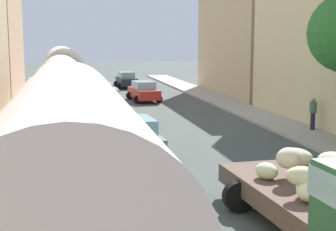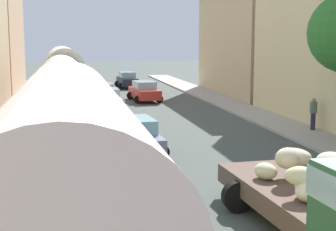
# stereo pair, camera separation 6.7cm
# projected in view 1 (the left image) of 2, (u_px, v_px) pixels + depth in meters

# --- Properties ---
(ground_plane) EXTENTS (154.00, 154.00, 0.00)m
(ground_plane) POSITION_uv_depth(u_px,v_px,m) (145.00, 121.00, 29.71)
(ground_plane) COLOR #484E4A
(sidewalk_left) EXTENTS (2.50, 70.00, 0.14)m
(sidewalk_left) POSITION_uv_depth(u_px,v_px,m) (17.00, 125.00, 28.22)
(sidewalk_left) COLOR gray
(sidewalk_left) RESTS_ON ground
(sidewalk_right) EXTENTS (2.50, 70.00, 0.14)m
(sidewalk_right) POSITION_uv_depth(u_px,v_px,m) (260.00, 116.00, 31.17)
(sidewalk_right) COLOR #ACA49A
(sidewalk_right) RESTS_ON ground
(building_right_2) EXTENTS (4.80, 11.65, 11.70)m
(building_right_2) POSITION_uv_depth(u_px,v_px,m) (329.00, 21.00, 29.82)
(building_right_2) COLOR beige
(building_right_2) RESTS_ON ground
(building_right_3) EXTENTS (5.00, 14.19, 9.97)m
(building_right_3) POSITION_uv_depth(u_px,v_px,m) (246.00, 36.00, 43.01)
(building_right_3) COLOR tan
(building_right_3) RESTS_ON ground
(parked_bus_0) EXTENTS (3.42, 9.94, 4.28)m
(parked_bus_0) POSITION_uv_depth(u_px,v_px,m) (70.00, 186.00, 8.58)
(parked_bus_0) COLOR yellow
(parked_bus_0) RESTS_ON ground
(parked_bus_1) EXTENTS (3.56, 9.52, 3.94)m
(parked_bus_1) POSITION_uv_depth(u_px,v_px,m) (66.00, 118.00, 17.32)
(parked_bus_1) COLOR teal
(parked_bus_1) RESTS_ON ground
(parked_bus_2) EXTENTS (3.42, 9.30, 3.88)m
(parked_bus_2) POSITION_uv_depth(u_px,v_px,m) (64.00, 91.00, 26.03)
(parked_bus_2) COLOR #388B68
(parked_bus_2) RESTS_ON ground
(parked_bus_3) EXTENTS (3.44, 8.69, 4.26)m
(parked_bus_3) POSITION_uv_depth(u_px,v_px,m) (63.00, 75.00, 34.70)
(parked_bus_3) COLOR red
(parked_bus_3) RESTS_ON ground
(car_0) EXTENTS (2.45, 4.50, 1.55)m
(car_0) POSITION_uv_depth(u_px,v_px,m) (144.00, 91.00, 39.18)
(car_0) COLOR #B72E24
(car_0) RESTS_ON ground
(car_1) EXTENTS (2.26, 4.12, 1.57)m
(car_1) POSITION_uv_depth(u_px,v_px,m) (126.00, 80.00, 49.55)
(car_1) COLOR #1D2331
(car_1) RESTS_ON ground
(car_2) EXTENTS (2.43, 4.28, 1.52)m
(car_2) POSITION_uv_depth(u_px,v_px,m) (135.00, 136.00, 21.36)
(car_2) COLOR gray
(car_2) RESTS_ON ground
(car_3) EXTENTS (2.26, 3.75, 1.59)m
(car_3) POSITION_uv_depth(u_px,v_px,m) (107.00, 101.00, 33.17)
(car_3) COLOR silver
(car_3) RESTS_ON ground
(car_4) EXTENTS (2.25, 3.80, 1.40)m
(car_4) POSITION_uv_depth(u_px,v_px,m) (103.00, 92.00, 39.04)
(car_4) COLOR beige
(car_4) RESTS_ON ground
(pedestrian_1) EXTENTS (0.39, 0.39, 1.83)m
(pedestrian_1) POSITION_uv_depth(u_px,v_px,m) (313.00, 113.00, 26.11)
(pedestrian_1) COLOR #29213D
(pedestrian_1) RESTS_ON ground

